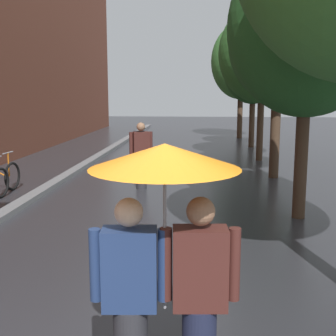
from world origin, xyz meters
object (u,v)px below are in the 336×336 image
Objects in this scene: street_tree_1 at (308,28)px; pedestrian_walking_midground at (141,154)px; street_tree_4 at (253,70)px; street_tree_2 at (279,43)px; couple_under_umbrella at (165,238)px; street_tree_3 at (263,53)px; street_tree_5 at (241,61)px.

pedestrian_walking_midground is (-3.38, 2.34, -2.64)m from street_tree_1.
street_tree_4 is (0.20, 10.98, -0.23)m from street_tree_1.
street_tree_2 reaches higher than couple_under_umbrella.
street_tree_3 is 0.93× the size of street_tree_5.
street_tree_5 is 20.40m from couple_under_umbrella.
street_tree_3 is at bearing 80.09° from couple_under_umbrella.
street_tree_1 is 1.08× the size of street_tree_4.
street_tree_4 is 9.67m from pedestrian_walking_midground.
street_tree_3 reaches higher than street_tree_1.
pedestrian_walking_midground is (-1.28, 7.73, -0.47)m from couple_under_umbrella.
street_tree_3 is 2.62× the size of couple_under_umbrella.
street_tree_2 reaches higher than street_tree_4.
pedestrian_walking_midground is at bearing -112.52° from street_tree_4.
street_tree_2 is at bearing 88.13° from street_tree_1.
couple_under_umbrella is (-2.23, -9.47, -2.33)m from street_tree_2.
couple_under_umbrella is at bearing -103.28° from street_tree_2.
street_tree_5 reaches higher than couple_under_umbrella.
street_tree_2 is at bearing -90.60° from street_tree_4.
street_tree_2 is at bearing 76.72° from couple_under_umbrella.
street_tree_2 is 3.18m from street_tree_3.
couple_under_umbrella is (-2.08, -20.13, -2.52)m from street_tree_5.
street_tree_1 reaches higher than couple_under_umbrella.
street_tree_2 reaches higher than pedestrian_walking_midground.
street_tree_5 is 3.50× the size of pedestrian_walking_midground.
street_tree_3 reaches higher than pedestrian_walking_midground.
street_tree_5 is (-0.13, 7.49, 0.21)m from street_tree_3.
street_tree_2 reaches higher than street_tree_1.
street_tree_1 is at bearing -91.87° from street_tree_2.
street_tree_4 is at bearing 88.93° from street_tree_1.
street_tree_4 is 3.81m from street_tree_5.
street_tree_1 is 0.97× the size of street_tree_2.
street_tree_4 is 2.32× the size of couple_under_umbrella.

